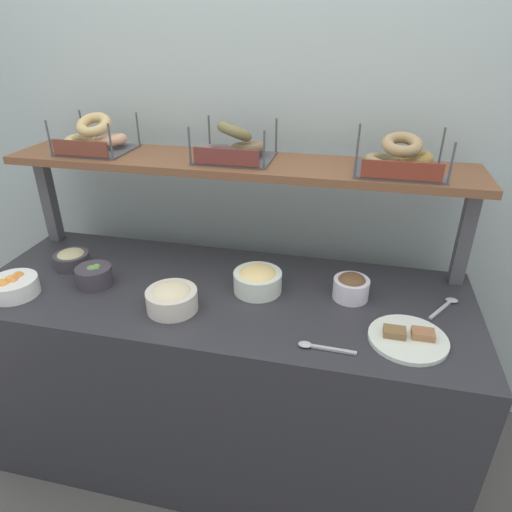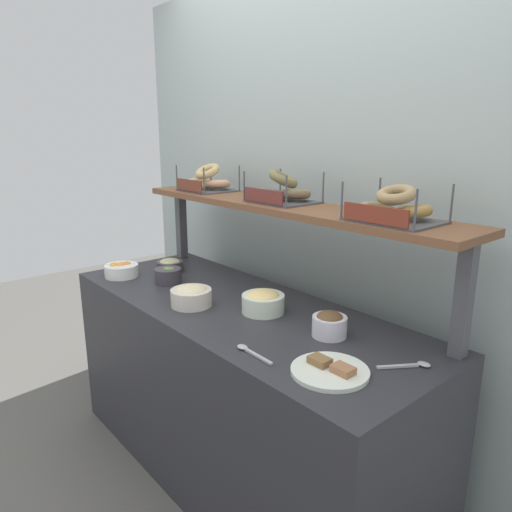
{
  "view_description": "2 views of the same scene",
  "coord_description": "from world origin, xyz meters",
  "px_view_note": "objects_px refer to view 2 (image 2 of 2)",
  "views": [
    {
      "loc": [
        0.46,
        -1.38,
        1.76
      ],
      "look_at": [
        0.13,
        0.04,
        1.0
      ],
      "focal_mm": 31.59,
      "sensor_mm": 36.0,
      "label": 1
    },
    {
      "loc": [
        1.55,
        -1.22,
        1.59
      ],
      "look_at": [
        0.13,
        0.0,
        1.1
      ],
      "focal_mm": 33.2,
      "sensor_mm": 36.0,
      "label": 2
    }
  ],
  "objects_px": {
    "bowl_egg_salad": "(263,301)",
    "bagel_basket_plain": "(207,182)",
    "serving_spoon_near_plate": "(249,351)",
    "bagel_basket_everything": "(394,209)",
    "bowl_potato_salad": "(191,295)",
    "serving_spoon_by_edge": "(412,365)",
    "bowl_fruit_salad": "(121,270)",
    "bowl_chocolate_spread": "(329,324)",
    "serving_plate_white": "(330,370)",
    "bowl_hummus": "(170,265)",
    "bowl_veggie_mix": "(168,275)",
    "bagel_basket_poppy": "(282,192)"
  },
  "relations": [
    {
      "from": "serving_spoon_near_plate",
      "to": "bagel_basket_poppy",
      "type": "height_order",
      "value": "bagel_basket_poppy"
    },
    {
      "from": "bowl_hummus",
      "to": "bowl_potato_salad",
      "type": "bearing_deg",
      "value": -21.02
    },
    {
      "from": "bowl_fruit_salad",
      "to": "bagel_basket_plain",
      "type": "xyz_separation_m",
      "value": [
        0.14,
        0.47,
        0.44
      ]
    },
    {
      "from": "bowl_chocolate_spread",
      "to": "serving_spoon_near_plate",
      "type": "bearing_deg",
      "value": -105.0
    },
    {
      "from": "bowl_chocolate_spread",
      "to": "bowl_fruit_salad",
      "type": "height_order",
      "value": "bowl_chocolate_spread"
    },
    {
      "from": "bagel_basket_poppy",
      "to": "bowl_potato_salad",
      "type": "bearing_deg",
      "value": -105.15
    },
    {
      "from": "bowl_veggie_mix",
      "to": "bowl_egg_salad",
      "type": "xyz_separation_m",
      "value": [
        0.62,
        0.09,
        0.01
      ]
    },
    {
      "from": "bowl_chocolate_spread",
      "to": "bowl_veggie_mix",
      "type": "bearing_deg",
      "value": -172.79
    },
    {
      "from": "bagel_basket_plain",
      "to": "bowl_chocolate_spread",
      "type": "bearing_deg",
      "value": -11.03
    },
    {
      "from": "bowl_fruit_salad",
      "to": "serving_spoon_by_edge",
      "type": "distance_m",
      "value": 1.58
    },
    {
      "from": "serving_plate_white",
      "to": "serving_spoon_near_plate",
      "type": "bearing_deg",
      "value": -159.46
    },
    {
      "from": "bowl_egg_salad",
      "to": "bowl_potato_salad",
      "type": "bearing_deg",
      "value": -144.86
    },
    {
      "from": "serving_plate_white",
      "to": "bagel_basket_poppy",
      "type": "xyz_separation_m",
      "value": [
        -0.68,
        0.43,
        0.47
      ]
    },
    {
      "from": "bowl_chocolate_spread",
      "to": "serving_spoon_near_plate",
      "type": "relative_size",
      "value": 0.72
    },
    {
      "from": "bowl_potato_salad",
      "to": "serving_spoon_by_edge",
      "type": "relative_size",
      "value": 1.18
    },
    {
      "from": "serving_spoon_by_edge",
      "to": "bagel_basket_poppy",
      "type": "bearing_deg",
      "value": 166.56
    },
    {
      "from": "bowl_hummus",
      "to": "bowl_egg_salad",
      "type": "distance_m",
      "value": 0.79
    },
    {
      "from": "serving_plate_white",
      "to": "bowl_hummus",
      "type": "bearing_deg",
      "value": 171.3
    },
    {
      "from": "bowl_potato_salad",
      "to": "bowl_egg_salad",
      "type": "height_order",
      "value": "bowl_egg_salad"
    },
    {
      "from": "serving_plate_white",
      "to": "serving_spoon_near_plate",
      "type": "distance_m",
      "value": 0.3
    },
    {
      "from": "bowl_fruit_salad",
      "to": "serving_spoon_by_edge",
      "type": "bearing_deg",
      "value": 10.05
    },
    {
      "from": "bowl_egg_salad",
      "to": "bagel_basket_plain",
      "type": "distance_m",
      "value": 0.89
    },
    {
      "from": "serving_spoon_by_edge",
      "to": "bagel_basket_plain",
      "type": "height_order",
      "value": "bagel_basket_plain"
    },
    {
      "from": "bowl_fruit_salad",
      "to": "bagel_basket_poppy",
      "type": "xyz_separation_m",
      "value": [
        0.73,
        0.48,
        0.44
      ]
    },
    {
      "from": "bowl_hummus",
      "to": "bowl_veggie_mix",
      "type": "distance_m",
      "value": 0.2
    },
    {
      "from": "bowl_chocolate_spread",
      "to": "serving_plate_white",
      "type": "distance_m",
      "value": 0.29
    },
    {
      "from": "serving_plate_white",
      "to": "serving_spoon_by_edge",
      "type": "xyz_separation_m",
      "value": [
        0.15,
        0.24,
        -0.0
      ]
    },
    {
      "from": "bowl_egg_salad",
      "to": "bagel_basket_poppy",
      "type": "bearing_deg",
      "value": 121.23
    },
    {
      "from": "serving_spoon_by_edge",
      "to": "bagel_basket_everything",
      "type": "xyz_separation_m",
      "value": [
        -0.22,
        0.17,
        0.47
      ]
    },
    {
      "from": "bowl_hummus",
      "to": "bowl_veggie_mix",
      "type": "bearing_deg",
      "value": -32.89
    },
    {
      "from": "bowl_egg_salad",
      "to": "bagel_basket_plain",
      "type": "height_order",
      "value": "bagel_basket_plain"
    },
    {
      "from": "bowl_chocolate_spread",
      "to": "bagel_basket_everything",
      "type": "xyz_separation_m",
      "value": [
        0.12,
        0.19,
        0.43
      ]
    },
    {
      "from": "serving_spoon_near_plate",
      "to": "bagel_basket_everything",
      "type": "distance_m",
      "value": 0.72
    },
    {
      "from": "bowl_potato_salad",
      "to": "bagel_basket_plain",
      "type": "xyz_separation_m",
      "value": [
        -0.47,
        0.43,
        0.43
      ]
    },
    {
      "from": "bowl_chocolate_spread",
      "to": "bowl_hummus",
      "type": "xyz_separation_m",
      "value": [
        -1.14,
        -0.01,
        -0.01
      ]
    },
    {
      "from": "serving_spoon_near_plate",
      "to": "bagel_basket_everything",
      "type": "relative_size",
      "value": 0.59
    },
    {
      "from": "serving_spoon_by_edge",
      "to": "bowl_veggie_mix",
      "type": "bearing_deg",
      "value": -173.82
    },
    {
      "from": "bowl_hummus",
      "to": "bowl_fruit_salad",
      "type": "bearing_deg",
      "value": -108.71
    },
    {
      "from": "bowl_chocolate_spread",
      "to": "serving_spoon_by_edge",
      "type": "xyz_separation_m",
      "value": [
        0.34,
        0.02,
        -0.04
      ]
    },
    {
      "from": "bowl_potato_salad",
      "to": "serving_spoon_near_plate",
      "type": "xyz_separation_m",
      "value": [
        0.52,
        -0.1,
        -0.04
      ]
    },
    {
      "from": "bowl_hummus",
      "to": "bagel_basket_everything",
      "type": "height_order",
      "value": "bagel_basket_everything"
    },
    {
      "from": "bagel_basket_plain",
      "to": "bagel_basket_everything",
      "type": "height_order",
      "value": "bagel_basket_plain"
    },
    {
      "from": "serving_spoon_near_plate",
      "to": "bagel_basket_poppy",
      "type": "bearing_deg",
      "value": 127.16
    },
    {
      "from": "serving_spoon_by_edge",
      "to": "bagel_basket_plain",
      "type": "bearing_deg",
      "value": 172.32
    },
    {
      "from": "serving_spoon_near_plate",
      "to": "bagel_basket_everything",
      "type": "bearing_deg",
      "value": 68.04
    },
    {
      "from": "bowl_veggie_mix",
      "to": "bagel_basket_everything",
      "type": "relative_size",
      "value": 0.44
    },
    {
      "from": "bagel_basket_plain",
      "to": "bagel_basket_poppy",
      "type": "xyz_separation_m",
      "value": [
        0.59,
        0.01,
        -0.0
      ]
    },
    {
      "from": "bowl_hummus",
      "to": "serving_spoon_by_edge",
      "type": "distance_m",
      "value": 1.48
    },
    {
      "from": "serving_plate_white",
      "to": "bagel_basket_plain",
      "type": "bearing_deg",
      "value": 161.44
    },
    {
      "from": "bowl_hummus",
      "to": "bowl_potato_salad",
      "type": "relative_size",
      "value": 0.78
    }
  ]
}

